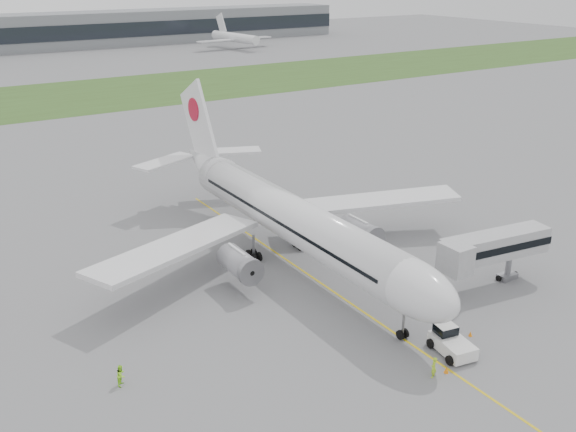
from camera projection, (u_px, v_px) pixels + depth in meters
ground at (310, 276)px, 70.64m from camera, size 600.00×600.00×0.00m
apron_markings at (337, 294)px, 66.71m from camera, size 70.00×70.00×0.04m
grass_strip at (49, 99)px, 165.10m from camera, size 600.00×50.00×0.02m
airliner at (287, 215)px, 72.42m from camera, size 48.13×53.95×17.88m
pushback_tug at (451, 341)px, 56.53m from camera, size 3.48×4.61×2.19m
jet_bridge at (490, 248)px, 66.46m from camera, size 13.64×4.47×6.23m
safety_cone_left at (446, 370)px, 53.74m from camera, size 0.41×0.41×0.57m
safety_cone_right at (470, 334)px, 59.09m from camera, size 0.37×0.37×0.50m
ground_crew_near at (434, 367)px, 52.97m from camera, size 0.81×0.71×1.87m
ground_crew_far at (121, 375)px, 51.97m from camera, size 1.12×1.14×1.85m
distant_aircraft_right at (235, 49)px, 265.40m from camera, size 37.25×33.63×13.14m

